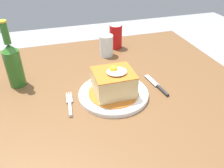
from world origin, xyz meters
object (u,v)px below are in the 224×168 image
at_px(fork, 70,106).
at_px(drinking_glass, 106,47).
at_px(main_plate, 114,94).
at_px(knife, 159,87).
at_px(soda_can, 116,37).
at_px(beer_bottle_green, 13,63).

bearing_deg(fork, drinking_glass, 56.98).
relative_size(main_plate, drinking_glass, 2.53).
xyz_separation_m(main_plate, knife, (0.19, -0.01, -0.00)).
xyz_separation_m(soda_can, drinking_glass, (-0.07, -0.08, -0.02)).
distance_m(main_plate, beer_bottle_green, 0.41).
height_order(beer_bottle_green, drinking_glass, beer_bottle_green).
bearing_deg(main_plate, fork, -172.92).
bearing_deg(beer_bottle_green, fork, -48.82).
bearing_deg(knife, fork, -177.70).
height_order(main_plate, drinking_glass, drinking_glass).
xyz_separation_m(knife, drinking_glass, (-0.12, 0.35, 0.04)).
relative_size(knife, soda_can, 1.34).
relative_size(knife, beer_bottle_green, 0.62).
height_order(knife, drinking_glass, drinking_glass).
bearing_deg(drinking_glass, fork, -123.02).
bearing_deg(soda_can, main_plate, -108.57).
xyz_separation_m(knife, beer_bottle_green, (-0.54, 0.19, 0.09)).
bearing_deg(drinking_glass, beer_bottle_green, -159.30).
relative_size(soda_can, beer_bottle_green, 0.47).
bearing_deg(main_plate, beer_bottle_green, 152.06).
xyz_separation_m(fork, soda_can, (0.31, 0.44, 0.06)).
distance_m(knife, drinking_glass, 0.37).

